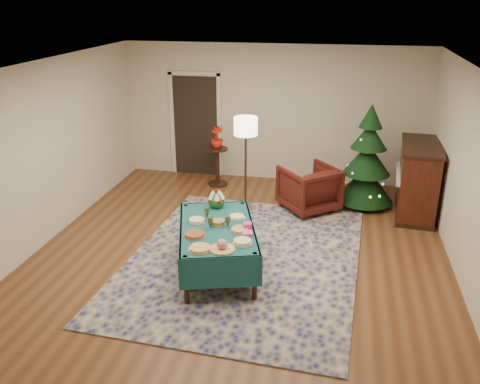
% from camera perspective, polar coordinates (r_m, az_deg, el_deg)
% --- Properties ---
extents(room_shell, '(7.00, 7.00, 7.00)m').
position_cam_1_polar(room_shell, '(6.87, -0.22, 2.40)').
color(room_shell, '#593319').
rests_on(room_shell, ground).
extents(doorway, '(1.08, 0.04, 2.16)m').
position_cam_1_polar(doorway, '(10.56, -5.00, 7.74)').
color(doorway, black).
rests_on(doorway, ground).
extents(rug, '(3.44, 4.38, 0.02)m').
position_cam_1_polar(rug, '(7.38, 0.42, -7.58)').
color(rug, '#131848').
rests_on(rug, ground).
extents(buffet_table, '(1.46, 1.94, 0.67)m').
position_cam_1_polar(buffet_table, '(6.88, -2.60, -4.93)').
color(buffet_table, black).
rests_on(buffet_table, ground).
extents(platter_0, '(0.30, 0.30, 0.04)m').
position_cam_1_polar(platter_0, '(6.24, -4.49, -6.34)').
color(platter_0, silver).
rests_on(platter_0, buffet_table).
extents(platter_1, '(0.32, 0.32, 0.14)m').
position_cam_1_polar(platter_1, '(6.21, -2.03, -6.05)').
color(platter_1, silver).
rests_on(platter_1, buffet_table).
extents(platter_2, '(0.26, 0.26, 0.06)m').
position_cam_1_polar(platter_2, '(6.36, 0.27, -5.63)').
color(platter_2, silver).
rests_on(platter_2, buffet_table).
extents(platter_3, '(0.30, 0.30, 0.05)m').
position_cam_1_polar(platter_3, '(6.58, -5.12, -4.80)').
color(platter_3, silver).
rests_on(platter_3, buffet_table).
extents(platter_4, '(0.26, 0.26, 0.04)m').
position_cam_1_polar(platter_4, '(6.70, -0.02, -4.24)').
color(platter_4, silver).
rests_on(platter_4, buffet_table).
extents(platter_5, '(0.25, 0.25, 0.05)m').
position_cam_1_polar(platter_5, '(6.97, -4.88, -3.22)').
color(platter_5, silver).
rests_on(platter_5, buffet_table).
extents(platter_6, '(0.22, 0.22, 0.06)m').
position_cam_1_polar(platter_6, '(6.87, -2.48, -3.46)').
color(platter_6, silver).
rests_on(platter_6, buffet_table).
extents(platter_7, '(0.23, 0.23, 0.04)m').
position_cam_1_polar(platter_7, '(7.06, -0.36, -2.82)').
color(platter_7, silver).
rests_on(platter_7, buffet_table).
extents(goblet_0, '(0.07, 0.07, 0.16)m').
position_cam_1_polar(goblet_0, '(7.05, -3.73, -2.31)').
color(goblet_0, '#2D471E').
rests_on(goblet_0, buffet_table).
extents(goblet_1, '(0.07, 0.07, 0.16)m').
position_cam_1_polar(goblet_1, '(6.77, -1.38, -3.33)').
color(goblet_1, '#2D471E').
rests_on(goblet_1, buffet_table).
extents(goblet_2, '(0.07, 0.07, 0.16)m').
position_cam_1_polar(goblet_2, '(6.76, -3.35, -3.42)').
color(goblet_2, '#2D471E').
rests_on(goblet_2, buffet_table).
extents(napkin_stack, '(0.17, 0.17, 0.04)m').
position_cam_1_polar(napkin_stack, '(6.60, 0.82, -4.66)').
color(napkin_stack, '#E8409E').
rests_on(napkin_stack, buffet_table).
extents(gift_box, '(0.13, 0.13, 0.09)m').
position_cam_1_polar(gift_box, '(6.73, 0.85, -3.84)').
color(gift_box, '#DD3D77').
rests_on(gift_box, buffet_table).
extents(centerpiece, '(0.24, 0.24, 0.28)m').
position_cam_1_polar(centerpiece, '(7.39, -2.66, -0.86)').
color(centerpiece, '#1E4C1E').
rests_on(centerpiece, buffet_table).
extents(armchair, '(1.17, 1.16, 0.88)m').
position_cam_1_polar(armchair, '(8.94, 7.76, 0.63)').
color(armchair, '#43140E').
rests_on(armchair, ground).
extents(floor_lamp, '(0.40, 0.40, 1.66)m').
position_cam_1_polar(floor_lamp, '(8.60, 0.65, 6.76)').
color(floor_lamp, '#A57F3F').
rests_on(floor_lamp, ground).
extents(side_table, '(0.42, 0.42, 0.76)m').
position_cam_1_polar(side_table, '(10.07, -2.55, 2.81)').
color(side_table, black).
rests_on(side_table, ground).
extents(potted_plant, '(0.24, 0.43, 0.24)m').
position_cam_1_polar(potted_plant, '(9.92, -2.60, 5.60)').
color(potted_plant, red).
rests_on(potted_plant, side_table).
extents(christmas_tree, '(1.19, 1.19, 1.85)m').
position_cam_1_polar(christmas_tree, '(9.23, 14.08, 3.40)').
color(christmas_tree, black).
rests_on(christmas_tree, ground).
extents(piano, '(0.79, 1.49, 1.24)m').
position_cam_1_polar(piano, '(9.18, 19.30, 1.26)').
color(piano, black).
rests_on(piano, ground).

